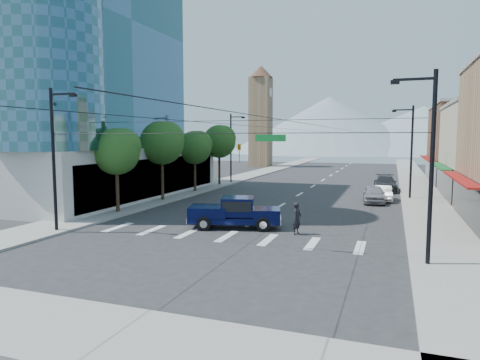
# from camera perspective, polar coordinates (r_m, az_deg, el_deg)

# --- Properties ---
(ground) EXTENTS (160.00, 160.00, 0.00)m
(ground) POSITION_cam_1_polar(r_m,az_deg,el_deg) (24.68, -2.64, -8.33)
(ground) COLOR #28282B
(ground) RESTS_ON ground
(sidewalk_left) EXTENTS (4.00, 120.00, 0.15)m
(sidewalk_left) POSITION_cam_1_polar(r_m,az_deg,el_deg) (65.89, 0.91, 0.57)
(sidewalk_left) COLOR gray
(sidewalk_left) RESTS_ON ground
(sidewalk_right) EXTENTS (4.00, 120.00, 0.15)m
(sidewalk_right) POSITION_cam_1_polar(r_m,az_deg,el_deg) (62.49, 22.24, -0.14)
(sidewalk_right) COLOR gray
(sidewalk_right) RESTS_ON ground
(sidewalk_cross) EXTENTS (28.00, 4.00, 0.15)m
(sidewalk_cross) POSITION_cam_1_polar(r_m,az_deg,el_deg) (14.86, -21.45, -18.13)
(sidewalk_cross) COLOR gray
(sidewalk_cross) RESTS_ON ground
(office_tower) EXTENTS (29.50, 27.00, 30.00)m
(office_tower) POSITION_cam_1_polar(r_m,az_deg,el_deg) (51.17, -25.35, 14.70)
(office_tower) COLOR #B7B7B2
(office_tower) RESTS_ON ground
(clock_tower) EXTENTS (4.80, 4.80, 20.40)m
(clock_tower) POSITION_cam_1_polar(r_m,az_deg,el_deg) (88.07, 2.78, 8.74)
(clock_tower) COLOR #8C6B4C
(clock_tower) RESTS_ON ground
(mountain_left) EXTENTS (80.00, 80.00, 22.00)m
(mountain_left) POSITION_cam_1_polar(r_m,az_deg,el_deg) (173.89, 11.80, 7.24)
(mountain_left) COLOR gray
(mountain_left) RESTS_ON ground
(mountain_right) EXTENTS (90.00, 90.00, 18.00)m
(mountain_right) POSITION_cam_1_polar(r_m,az_deg,el_deg) (182.49, 23.24, 6.20)
(mountain_right) COLOR gray
(mountain_right) RESTS_ON ground
(tree_near) EXTENTS (3.65, 3.64, 6.71)m
(tree_near) POSITION_cam_1_polar(r_m,az_deg,el_deg) (34.72, -15.90, 3.86)
(tree_near) COLOR black
(tree_near) RESTS_ON ground
(tree_midnear) EXTENTS (4.09, 4.09, 7.52)m
(tree_midnear) POSITION_cam_1_polar(r_m,az_deg,el_deg) (40.61, -10.16, 5.07)
(tree_midnear) COLOR black
(tree_midnear) RESTS_ON ground
(tree_midfar) EXTENTS (3.65, 3.64, 6.71)m
(tree_midfar) POSITION_cam_1_polar(r_m,az_deg,el_deg) (46.82, -5.88, 4.47)
(tree_midfar) COLOR black
(tree_midfar) RESTS_ON ground
(tree_far) EXTENTS (4.09, 4.09, 7.52)m
(tree_far) POSITION_cam_1_polar(r_m,az_deg,el_deg) (53.21, -2.62, 5.29)
(tree_far) COLOR black
(tree_far) RESTS_ON ground
(signal_rig) EXTENTS (21.80, 0.20, 9.00)m
(signal_rig) POSITION_cam_1_polar(r_m,az_deg,el_deg) (22.98, -3.19, 2.36)
(signal_rig) COLOR black
(signal_rig) RESTS_ON ground
(lamp_pole_nw) EXTENTS (2.00, 0.25, 9.00)m
(lamp_pole_nw) POSITION_cam_1_polar(r_m,az_deg,el_deg) (55.77, -1.10, 4.64)
(lamp_pole_nw) COLOR black
(lamp_pole_nw) RESTS_ON ground
(lamp_pole_ne) EXTENTS (2.00, 0.25, 9.00)m
(lamp_pole_ne) POSITION_cam_1_polar(r_m,az_deg,el_deg) (44.18, 21.75, 3.95)
(lamp_pole_ne) COLOR black
(lamp_pole_ne) RESTS_ON ground
(pickup_truck) EXTENTS (6.43, 3.70, 2.06)m
(pickup_truck) POSITION_cam_1_polar(r_m,az_deg,el_deg) (28.32, -0.77, -4.27)
(pickup_truck) COLOR #070B35
(pickup_truck) RESTS_ON ground
(pedestrian) EXTENTS (0.65, 0.83, 2.02)m
(pedestrian) POSITION_cam_1_polar(r_m,az_deg,el_deg) (26.68, 7.62, -5.09)
(pedestrian) COLOR black
(pedestrian) RESTS_ON ground
(parked_car_near) EXTENTS (2.25, 4.83, 1.60)m
(parked_car_near) POSITION_cam_1_polar(r_m,az_deg,el_deg) (41.06, 17.42, -1.80)
(parked_car_near) COLOR #9D9CA1
(parked_car_near) RESTS_ON ground
(parked_car_mid) EXTENTS (1.85, 4.39, 1.41)m
(parked_car_mid) POSITION_cam_1_polar(r_m,az_deg,el_deg) (42.66, 18.54, -1.70)
(parked_car_mid) COLOR white
(parked_car_mid) RESTS_ON ground
(parked_car_far) EXTENTS (2.70, 6.02, 1.71)m
(parked_car_far) POSITION_cam_1_polar(r_m,az_deg,el_deg) (50.46, 18.80, -0.43)
(parked_car_far) COLOR #2F2E31
(parked_car_far) RESTS_ON ground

